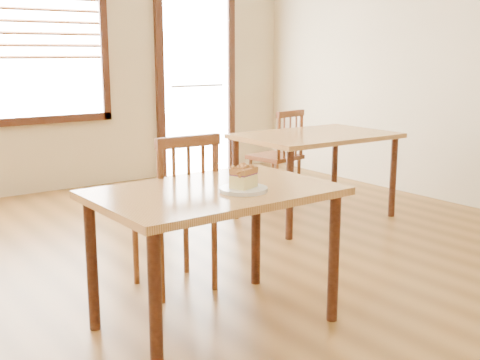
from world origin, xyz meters
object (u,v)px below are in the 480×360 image
(cafe_table_main, at_px, (214,207))
(plate, at_px, (243,190))
(cafe_chair_main, at_px, (177,211))
(cake_slice, at_px, (243,176))
(cafe_chair_second, at_px, (278,155))
(cafe_table_second, at_px, (316,144))

(cafe_table_main, bearing_deg, plate, -57.18)
(cafe_table_main, distance_m, plate, 0.19)
(cafe_chair_main, height_order, plate, cafe_chair_main)
(cafe_chair_main, relative_size, cake_slice, 6.57)
(cafe_chair_second, height_order, plate, cafe_chair_second)
(cafe_table_main, distance_m, cafe_chair_second, 2.78)
(cafe_chair_main, bearing_deg, plate, 91.74)
(cafe_chair_second, bearing_deg, cake_slice, 36.78)
(cafe_chair_second, distance_m, cake_slice, 2.83)
(cafe_table_main, height_order, cafe_table_second, same)
(cake_slice, bearing_deg, cafe_chair_second, 27.01)
(cafe_table_main, height_order, cake_slice, cake_slice)
(cafe_chair_second, bearing_deg, plate, 36.79)
(cafe_table_main, xyz_separation_m, cake_slice, (0.09, -0.13, 0.17))
(cafe_chair_second, relative_size, cake_slice, 6.09)
(cafe_chair_main, xyz_separation_m, plate, (-0.00, -0.69, 0.26))
(cafe_table_second, xyz_separation_m, cafe_chair_second, (0.10, 0.63, -0.20))
(cafe_table_main, xyz_separation_m, cafe_chair_main, (0.09, 0.55, -0.16))
(cafe_table_main, distance_m, cafe_table_second, 2.30)
(cafe_table_second, bearing_deg, cafe_chair_second, 82.08)
(cafe_table_second, distance_m, cake_slice, 2.32)
(cafe_table_main, bearing_deg, cafe_chair_main, 79.55)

